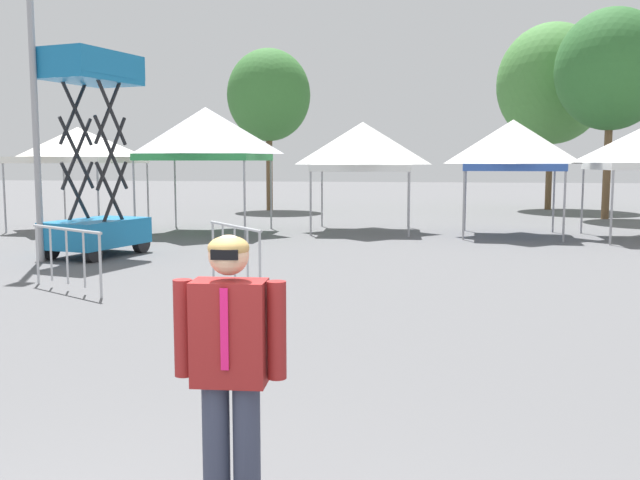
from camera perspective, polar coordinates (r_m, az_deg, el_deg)
canopy_tent_behind_left at (r=23.75m, az=-19.08°, el=7.29°), size 3.54×3.54×3.25m
canopy_tent_right_of_center at (r=21.56m, az=-9.27°, el=8.51°), size 3.41×3.41×3.79m
canopy_tent_behind_right at (r=21.85m, az=3.49°, el=7.59°), size 3.11×3.11×3.38m
canopy_tent_far_left at (r=21.17m, az=15.40°, el=7.44°), size 2.96×2.96×3.37m
scissor_lift at (r=16.89m, az=-17.80°, el=3.32°), size 1.90×2.56×4.61m
person_foreground at (r=4.10m, az=-7.31°, el=-9.99°), size 0.65×0.27×1.78m
light_pole_near_lift at (r=16.50m, az=-22.32°, el=13.11°), size 0.36×0.36×7.37m
tree_behind_tents_left at (r=28.74m, az=22.62°, el=12.66°), size 4.07×4.07×7.79m
tree_behind_tents_center at (r=31.41m, az=-4.19°, el=11.65°), size 3.65×3.65×7.06m
tree_behind_tents_right at (r=33.43m, az=18.36°, el=11.95°), size 4.84×4.84×8.24m
crowd_barrier_near_person at (r=12.36m, az=-6.95°, el=-0.26°), size 1.38×1.65×1.08m
crowd_barrier_mid_lot at (r=12.53m, az=-19.91°, el=-0.52°), size 1.82×1.14×1.08m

